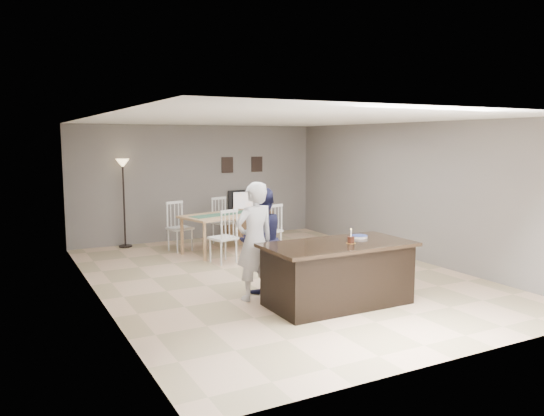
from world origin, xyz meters
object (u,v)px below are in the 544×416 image
floor_lamp (123,179)px  plate_stack (359,237)px  man (261,240)px  birthday_cake (351,240)px  tv_console (248,224)px  television (247,201)px  dining_table (224,221)px  woman (255,241)px  kitchen_island (338,273)px

floor_lamp → plate_stack: bearing=-67.0°
man → birthday_cake: man is taller
tv_console → television: (0.00, 0.07, 0.56)m
man → dining_table: size_ratio=0.71×
woman → man: woman is taller
man → kitchen_island: bearing=105.1°
kitchen_island → floor_lamp: 5.97m
plate_stack → floor_lamp: size_ratio=0.13×
kitchen_island → man: (-0.69, 1.09, 0.36)m
kitchen_island → plate_stack: (0.51, 0.18, 0.47)m
kitchen_island → television: 5.78m
man → floor_lamp: size_ratio=0.84×
kitchen_island → tv_console: 5.70m
television → birthday_cake: bearing=79.6°
kitchen_island → woman: bearing=140.7°
kitchen_island → television: (1.20, 5.64, 0.41)m
birthday_cake → floor_lamp: (-1.94, 5.69, 0.56)m
television → dining_table: television is taller
birthday_cake → plate_stack: (0.36, 0.27, -0.03)m
plate_stack → tv_console: bearing=82.7°
floor_lamp → man: bearing=-76.1°
tv_console → man: (-1.89, -4.48, 0.51)m
tv_console → plate_stack: plate_stack is taller
dining_table → floor_lamp: (-1.72, 1.53, 0.84)m
dining_table → floor_lamp: bearing=123.4°
television → plate_stack: (-0.69, -5.46, 0.06)m
tv_console → birthday_cake: birthday_cake is taller
kitchen_island → woman: (-0.95, 0.78, 0.42)m
television → birthday_cake: size_ratio=4.29×
man → dining_table: bearing=-118.6°
woman → plate_stack: bearing=150.3°
kitchen_island → tv_console: kitchen_island is taller
television → floor_lamp: bearing=1.0°
tv_console → woman: 5.28m
man → plate_stack: size_ratio=6.55×
tv_console → birthday_cake: size_ratio=5.64×
kitchen_island → tv_console: bearing=77.8°
tv_console → television: bearing=90.0°
plate_stack → television: bearing=82.8°
plate_stack → dining_table: (-0.58, 3.88, -0.25)m
tv_console → plate_stack: bearing=-97.3°
birthday_cake → tv_console: bearing=79.5°
tv_console → dining_table: 2.01m
kitchen_island → woman: 1.30m
plate_stack → floor_lamp: (-2.30, 5.41, 0.59)m
kitchen_island → birthday_cake: (0.15, -0.10, 0.50)m
dining_table → television: bearing=36.1°
tv_console → dining_table: dining_table is taller
television → dining_table: size_ratio=0.40×
woman → kitchen_island: bearing=133.4°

